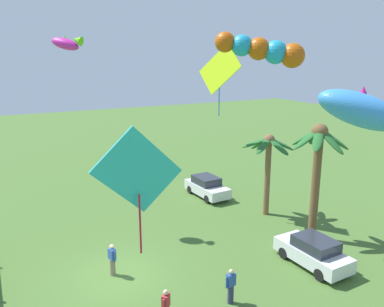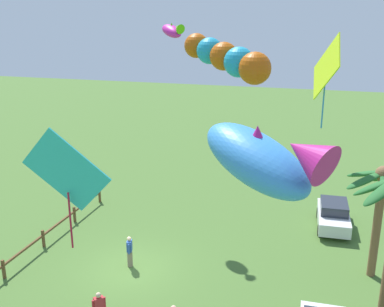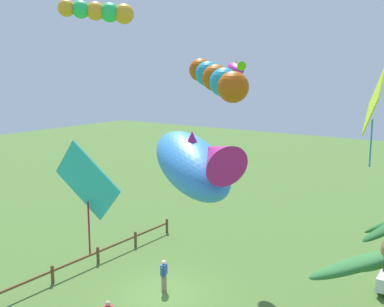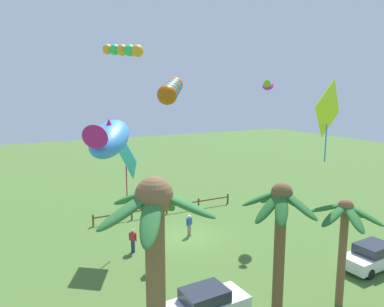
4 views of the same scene
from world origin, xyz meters
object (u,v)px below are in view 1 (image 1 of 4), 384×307
object	(u,v)px
palm_tree_0	(268,154)
kite_fish_4	(368,108)
kite_diamond_1	(220,70)
kite_tube_3	(263,50)
palm_tree_1	(318,156)
parked_car_1	(313,252)
kite_fish_0	(67,43)
parked_car_0	(207,187)
spectator_2	(231,286)
spectator_0	(112,260)
kite_diamond_5	(138,173)

from	to	relation	value
palm_tree_0	kite_fish_4	distance (m)	11.76
kite_diamond_1	kite_tube_3	size ratio (longest dim) A/B	1.44
palm_tree_1	kite_tube_3	size ratio (longest dim) A/B	2.16
palm_tree_0	kite_diamond_1	xyz separation A→B (m)	(-1.57, -2.82, 5.30)
kite_diamond_1	palm_tree_0	bearing A→B (deg)	60.87
parked_car_1	kite_diamond_1	distance (m)	11.79
palm_tree_1	kite_fish_0	xyz separation A→B (m)	(-8.50, -11.38, 6.05)
palm_tree_1	kite_tube_3	bearing A→B (deg)	-68.81
palm_tree_1	parked_car_0	world-z (taller)	palm_tree_1
spectator_2	kite_fish_0	bearing A→B (deg)	-161.55
kite_fish_0	kite_diamond_1	xyz separation A→B (m)	(2.82, 8.45, -1.54)
kite_fish_0	kite_fish_4	world-z (taller)	kite_fish_0
parked_car_1	spectator_2	xyz separation A→B (m)	(0.66, -5.37, 0.06)
spectator_0	kite_tube_3	distance (m)	11.78
spectator_0	kite_fish_4	distance (m)	13.00
palm_tree_1	parked_car_1	size ratio (longest dim) A/B	1.70
kite_diamond_5	spectator_2	bearing A→B (deg)	90.84
spectator_0	kite_diamond_5	size ratio (longest dim) A/B	0.34
parked_car_0	spectator_0	world-z (taller)	spectator_0
spectator_2	parked_car_1	bearing A→B (deg)	96.99
parked_car_1	kite_diamond_5	distance (m)	10.93
kite_fish_0	kite_diamond_5	world-z (taller)	kite_fish_0
spectator_0	kite_tube_3	world-z (taller)	kite_tube_3
palm_tree_0	kite_tube_3	size ratio (longest dim) A/B	1.74
parked_car_0	kite_fish_0	xyz separation A→B (m)	(0.42, -9.53, 10.22)
kite_diamond_1	palm_tree_1	bearing A→B (deg)	27.28
palm_tree_0	spectator_0	bearing A→B (deg)	-77.35
parked_car_0	spectator_2	bearing A→B (deg)	-25.75
spectator_0	kite_diamond_1	world-z (taller)	kite_diamond_1
palm_tree_1	spectator_0	distance (m)	12.17
parked_car_0	kite_tube_3	world-z (taller)	kite_tube_3
spectator_0	kite_diamond_1	bearing A→B (deg)	115.95
palm_tree_1	kite_fish_4	xyz separation A→B (m)	(6.03, -4.16, 3.59)
palm_tree_1	kite_diamond_1	bearing A→B (deg)	-152.72
parked_car_1	kite_tube_3	world-z (taller)	kite_tube_3
palm_tree_0	spectator_0	world-z (taller)	palm_tree_0
palm_tree_0	parked_car_0	distance (m)	6.13
kite_tube_3	spectator_0	bearing A→B (deg)	-125.26
parked_car_0	palm_tree_0	bearing A→B (deg)	19.90
spectator_0	kite_fish_4	world-z (taller)	kite_fish_4
palm_tree_1	kite_diamond_1	world-z (taller)	kite_diamond_1
palm_tree_0	kite_fish_4	xyz separation A→B (m)	(10.13, -4.05, 4.38)
kite_diamond_1	kite_fish_4	bearing A→B (deg)	-6.01
palm_tree_1	kite_diamond_5	xyz separation A→B (m)	(2.99, -11.53, 1.46)
spectator_0	kite_fish_0	size ratio (longest dim) A/B	0.82
spectator_2	kite_diamond_1	distance (m)	13.03
kite_diamond_1	parked_car_0	bearing A→B (deg)	161.55
palm_tree_0	palm_tree_1	world-z (taller)	palm_tree_1
spectator_0	spectator_2	world-z (taller)	same
kite_diamond_1	kite_diamond_5	xyz separation A→B (m)	(8.67, -8.60, -3.05)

